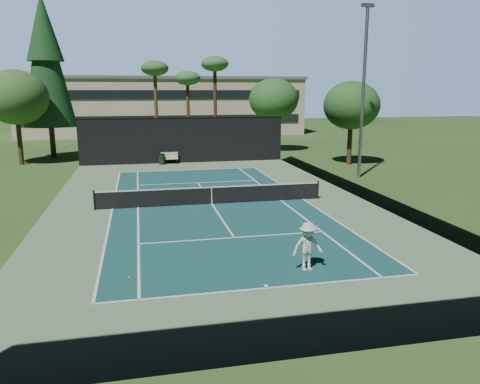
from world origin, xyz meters
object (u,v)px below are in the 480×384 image
at_px(tennis_ball_a, 129,277).
at_px(tennis_ball_d, 137,198).
at_px(tennis_net, 212,195).
at_px(tennis_ball_c, 214,186).
at_px(trash_bin, 162,159).
at_px(player, 308,246).
at_px(park_bench, 169,158).
at_px(tennis_ball_b, 137,195).

relative_size(tennis_ball_a, tennis_ball_d, 0.98).
relative_size(tennis_net, tennis_ball_c, 174.72).
height_order(tennis_ball_d, trash_bin, trash_bin).
xyz_separation_m(player, trash_bin, (-3.84, 25.97, -0.41)).
xyz_separation_m(player, park_bench, (-3.16, 26.29, -0.34)).
relative_size(tennis_ball_d, park_bench, 0.04).
height_order(player, tennis_ball_b, player).
xyz_separation_m(tennis_ball_a, tennis_ball_c, (5.34, 15.02, 0.01)).
bearing_deg(park_bench, trash_bin, -154.79).
relative_size(tennis_ball_b, trash_bin, 0.08).
bearing_deg(tennis_ball_b, tennis_ball_d, -88.48).
bearing_deg(player, tennis_ball_d, 114.44).
relative_size(tennis_ball_b, tennis_ball_d, 1.12).
relative_size(player, tennis_ball_a, 28.02).
bearing_deg(park_bench, tennis_net, -85.16).
bearing_deg(player, tennis_ball_b, 113.06).
bearing_deg(tennis_ball_d, tennis_net, -28.37).
distance_m(tennis_ball_a, tennis_ball_d, 12.29).
xyz_separation_m(park_bench, trash_bin, (-0.68, -0.32, -0.07)).
height_order(tennis_ball_d, park_bench, park_bench).
bearing_deg(park_bench, player, -83.14).
relative_size(player, park_bench, 1.18).
relative_size(player, tennis_ball_b, 24.52).
height_order(tennis_net, tennis_ball_c, tennis_net).
distance_m(tennis_ball_a, trash_bin, 25.52).
bearing_deg(tennis_ball_a, trash_bin, 84.53).
relative_size(tennis_ball_c, trash_bin, 0.08).
bearing_deg(tennis_net, tennis_ball_b, 142.99).
distance_m(tennis_ball_b, tennis_ball_c, 5.41).
xyz_separation_m(tennis_ball_a, park_bench, (3.11, 25.72, 0.52)).
relative_size(tennis_net, tennis_ball_d, 200.10).
bearing_deg(park_bench, tennis_ball_d, -101.93).
relative_size(tennis_ball_b, tennis_ball_c, 0.98).
height_order(park_bench, trash_bin, park_bench).
height_order(tennis_ball_b, tennis_ball_c, tennis_ball_c).
bearing_deg(tennis_ball_b, tennis_net, -37.01).
distance_m(tennis_net, park_bench, 15.74).
distance_m(tennis_net, tennis_ball_b, 5.28).
bearing_deg(tennis_net, tennis_ball_d, 151.63).
distance_m(player, tennis_ball_d, 14.21).
bearing_deg(tennis_ball_d, tennis_ball_b, 91.52).
distance_m(player, tennis_ball_c, 15.63).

